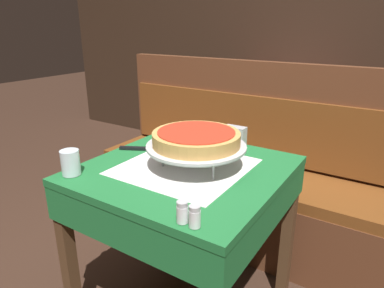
% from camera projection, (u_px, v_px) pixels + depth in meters
% --- Properties ---
extents(dining_table_front, '(0.75, 0.75, 0.73)m').
position_uv_depth(dining_table_front, '(185.00, 190.00, 1.39)').
color(dining_table_front, '#1E6B33').
rests_on(dining_table_front, ground_plane).
extents(dining_table_rear, '(0.80, 0.80, 0.74)m').
position_uv_depth(dining_table_rear, '(272.00, 109.00, 2.74)').
color(dining_table_rear, red).
rests_on(dining_table_rear, ground_plane).
extents(booth_bench, '(1.74, 0.46, 1.06)m').
position_uv_depth(booth_bench, '(235.00, 186.00, 2.11)').
color(booth_bench, brown).
rests_on(booth_bench, ground_plane).
extents(back_wall_panel, '(6.00, 0.04, 2.40)m').
position_uv_depth(back_wall_panel, '(324.00, 31.00, 2.86)').
color(back_wall_panel, black).
rests_on(back_wall_panel, ground_plane).
extents(pizza_pan_stand, '(0.39, 0.39, 0.09)m').
position_uv_depth(pizza_pan_stand, '(196.00, 147.00, 1.32)').
color(pizza_pan_stand, '#ADADB2').
rests_on(pizza_pan_stand, dining_table_front).
extents(deep_dish_pizza, '(0.34, 0.34, 0.05)m').
position_uv_depth(deep_dish_pizza, '(196.00, 138.00, 1.31)').
color(deep_dish_pizza, tan).
rests_on(deep_dish_pizza, pizza_pan_stand).
extents(pizza_server, '(0.25, 0.16, 0.01)m').
position_uv_depth(pizza_server, '(150.00, 149.00, 1.52)').
color(pizza_server, '#BCBCC1').
rests_on(pizza_server, dining_table_front).
extents(water_glass_near, '(0.07, 0.07, 0.09)m').
position_uv_depth(water_glass_near, '(70.00, 162.00, 1.27)').
color(water_glass_near, silver).
rests_on(water_glass_near, dining_table_front).
extents(salt_shaker, '(0.03, 0.03, 0.07)m').
position_uv_depth(salt_shaker, '(182.00, 212.00, 0.96)').
color(salt_shaker, silver).
rests_on(salt_shaker, dining_table_front).
extents(pepper_shaker, '(0.03, 0.03, 0.06)m').
position_uv_depth(pepper_shaker, '(195.00, 216.00, 0.94)').
color(pepper_shaker, silver).
rests_on(pepper_shaker, dining_table_front).
extents(napkin_holder, '(0.10, 0.05, 0.09)m').
position_uv_depth(napkin_holder, '(235.00, 136.00, 1.57)').
color(napkin_holder, '#B2B2B7').
rests_on(napkin_holder, dining_table_front).
extents(condiment_caddy, '(0.11, 0.11, 0.17)m').
position_uv_depth(condiment_caddy, '(271.00, 89.00, 2.68)').
color(condiment_caddy, black).
rests_on(condiment_caddy, dining_table_rear).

